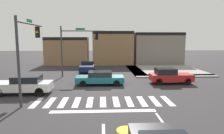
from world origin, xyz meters
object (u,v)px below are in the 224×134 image
object	(u,v)px
traffic_signal_southwest	(28,43)
car_red	(170,76)
car_white	(24,85)
car_navy	(88,66)
car_teal	(100,78)
traffic_signal_northwest	(77,43)

from	to	relation	value
traffic_signal_southwest	car_red	bearing A→B (deg)	-68.69
car_white	car_navy	distance (m)	12.37
car_white	car_navy	size ratio (longest dim) A/B	1.06
car_navy	car_teal	bearing A→B (deg)	12.32
traffic_signal_southwest	car_white	world-z (taller)	traffic_signal_southwest
traffic_signal_southwest	car_teal	xyz separation A→B (m)	(5.28, 4.68, -3.58)
traffic_signal_southwest	car_white	size ratio (longest dim) A/B	1.29
traffic_signal_northwest	car_red	size ratio (longest dim) A/B	1.43
traffic_signal_northwest	traffic_signal_southwest	size ratio (longest dim) A/B	1.00
traffic_signal_southwest	traffic_signal_northwest	bearing A→B (deg)	-15.01
traffic_signal_northwest	traffic_signal_southwest	world-z (taller)	traffic_signal_southwest
traffic_signal_southwest	car_teal	size ratio (longest dim) A/B	1.28
car_navy	traffic_signal_northwest	bearing A→B (deg)	-14.62
car_red	car_navy	distance (m)	12.15
traffic_signal_northwest	car_red	xyz separation A→B (m)	(9.98, -4.41, -3.35)
car_red	car_white	bearing A→B (deg)	-166.03
traffic_signal_southwest	car_teal	distance (m)	7.91
traffic_signal_northwest	car_red	bearing A→B (deg)	-23.86
car_red	car_white	distance (m)	13.94
traffic_signal_northwest	car_red	distance (m)	11.42
car_teal	traffic_signal_southwest	bearing A→B (deg)	-138.47
car_white	car_teal	bearing A→B (deg)	-153.37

